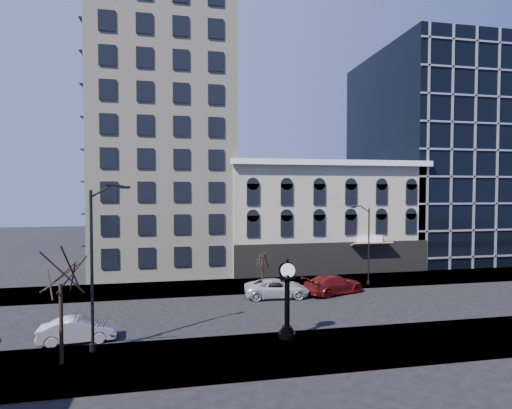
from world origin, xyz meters
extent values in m
plane|color=black|center=(0.00, 0.00, 0.00)|extent=(160.00, 160.00, 0.00)
cube|color=gray|center=(0.00, 8.00, 0.06)|extent=(160.00, 6.00, 0.12)
cube|color=gray|center=(0.00, -8.00, 0.06)|extent=(160.00, 6.00, 0.12)
cube|color=#C1B59B|center=(-6.00, 19.00, 19.00)|extent=(15.00, 15.00, 38.00)
cube|color=#A69D88|center=(12.00, 16.00, 6.00)|extent=(22.00, 10.00, 12.00)
cube|color=white|center=(12.00, 10.80, 12.20)|extent=(22.60, 0.80, 0.60)
cube|color=black|center=(12.00, 10.95, 1.80)|extent=(22.00, 0.30, 3.60)
cube|color=maroon|center=(16.00, 10.40, 3.40)|extent=(4.50, 1.18, 0.55)
cube|color=black|center=(32.00, 21.00, 14.00)|extent=(20.00, 20.00, 28.00)
cylinder|color=black|center=(2.05, -6.00, 0.27)|extent=(1.11, 1.11, 0.30)
cylinder|color=black|center=(2.05, -6.00, 0.52)|extent=(0.81, 0.81, 0.20)
cylinder|color=black|center=(2.05, -6.00, 0.71)|extent=(0.61, 0.61, 0.16)
cylinder|color=black|center=(2.05, -6.00, 2.24)|extent=(0.32, 0.32, 2.93)
sphere|color=black|center=(2.05, -6.00, 3.80)|extent=(0.57, 0.57, 0.57)
cube|color=black|center=(2.05, -6.00, 3.90)|extent=(0.93, 0.49, 0.25)
cylinder|color=black|center=(2.05, -6.00, 4.31)|extent=(1.10, 0.63, 1.05)
cylinder|color=white|center=(2.05, -6.17, 4.31)|extent=(0.85, 0.29, 0.89)
cylinder|color=white|center=(2.05, -5.83, 4.31)|extent=(0.85, 0.29, 0.89)
sphere|color=black|center=(2.05, -6.00, 4.91)|extent=(0.20, 0.20, 0.20)
cylinder|color=black|center=(-9.30, -6.00, 4.67)|extent=(0.17, 0.17, 9.10)
cylinder|color=black|center=(-9.30, -6.00, 0.33)|extent=(0.38, 0.38, 0.42)
cube|color=black|center=(-7.47, -5.17, 9.38)|extent=(0.63, 0.45, 0.15)
cylinder|color=black|center=(13.47, 6.00, 3.81)|extent=(0.14, 0.14, 7.38)
cylinder|color=black|center=(13.47, 6.00, 0.29)|extent=(0.31, 0.31, 0.34)
cube|color=black|center=(11.89, 5.60, 7.63)|extent=(0.50, 0.30, 0.12)
cylinder|color=black|center=(-10.56, -7.43, 2.23)|extent=(0.20, 0.20, 4.23)
cylinder|color=black|center=(3.22, 7.19, 1.39)|extent=(0.20, 0.20, 2.53)
imported|color=silver|center=(-10.56, -4.04, 0.73)|extent=(4.59, 2.01, 1.47)
imported|color=silver|center=(3.78, 3.54, 0.78)|extent=(5.79, 2.93, 1.57)
imported|color=maroon|center=(9.02, 3.81, 0.85)|extent=(6.29, 4.27, 1.69)
camera|label=1|loc=(-4.41, -29.58, 9.19)|focal=28.00mm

